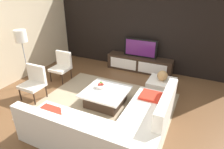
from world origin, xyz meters
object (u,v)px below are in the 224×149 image
object	(u,v)px
media_console	(139,64)
sectional_couch	(111,126)
accent_chair_near	(34,80)
decorative_ball	(162,76)
ottoman	(161,87)
accent_chair_far	(62,64)
floor_lamp	(21,40)
television	(140,48)
fruit_bowl	(101,86)
coffee_table	(106,97)

from	to	relation	value
media_console	sectional_couch	distance (m)	3.33
accent_chair_near	decorative_ball	world-z (taller)	accent_chair_near
sectional_couch	ottoman	distance (m)	2.14
accent_chair_far	decorative_ball	distance (m)	2.99
floor_lamp	sectional_couch	bearing A→B (deg)	-16.48
television	fruit_bowl	bearing A→B (deg)	-97.32
coffee_table	media_console	bearing A→B (deg)	87.51
sectional_couch	coffee_table	size ratio (longest dim) A/B	2.47
media_console	accent_chair_far	xyz separation A→B (m)	(-1.94, -1.63, 0.24)
accent_chair_near	accent_chair_far	xyz separation A→B (m)	(-0.04, 1.16, -0.00)
decorative_ball	fruit_bowl	bearing A→B (deg)	-142.59
sectional_couch	fruit_bowl	xyz separation A→B (m)	(-0.81, 1.09, 0.16)
floor_lamp	fruit_bowl	world-z (taller)	floor_lamp
accent_chair_near	fruit_bowl	bearing A→B (deg)	22.87
media_console	television	world-z (taller)	television
coffee_table	accent_chair_near	bearing A→B (deg)	-164.75
sectional_couch	accent_chair_near	xyz separation A→B (m)	(-2.43, 0.50, 0.22)
television	fruit_bowl	world-z (taller)	television
coffee_table	accent_chair_far	size ratio (longest dim) A/B	1.18
coffee_table	accent_chair_far	xyz separation A→B (m)	(-1.84, 0.67, 0.29)
television	coffee_table	world-z (taller)	television
television	sectional_couch	size ratio (longest dim) A/B	0.44
television	accent_chair_near	distance (m)	3.39
coffee_table	decorative_ball	distance (m)	1.60
coffee_table	accent_chair_far	distance (m)	1.98
ottoman	fruit_bowl	distance (m)	1.65
television	coffee_table	distance (m)	2.38
coffee_table	decorative_ball	world-z (taller)	decorative_ball
accent_chair_near	accent_chair_far	world-z (taller)	same
floor_lamp	decorative_ball	world-z (taller)	floor_lamp
floor_lamp	decorative_ball	size ratio (longest dim) A/B	5.95
coffee_table	television	bearing A→B (deg)	87.51
sectional_couch	floor_lamp	size ratio (longest dim) A/B	1.56
accent_chair_far	media_console	bearing A→B (deg)	47.40
television	fruit_bowl	size ratio (longest dim) A/B	3.93
sectional_couch	ottoman	bearing A→B (deg)	76.85
accent_chair_far	floor_lamp	bearing A→B (deg)	-123.89
media_console	television	size ratio (longest dim) A/B	1.98
accent_chair_far	fruit_bowl	bearing A→B (deg)	-11.39
sectional_couch	accent_chair_far	xyz separation A→B (m)	(-2.47, 1.66, 0.22)
media_console	decorative_ball	distance (m)	1.60
sectional_couch	television	bearing A→B (deg)	99.14
television	accent_chair_far	size ratio (longest dim) A/B	1.26
floor_lamp	accent_chair_far	world-z (taller)	floor_lamp
floor_lamp	fruit_bowl	distance (m)	2.50
coffee_table	ottoman	distance (m)	1.56
media_console	coffee_table	size ratio (longest dim) A/B	2.13
media_console	accent_chair_far	size ratio (longest dim) A/B	2.51
media_console	fruit_bowl	distance (m)	2.22
ottoman	fruit_bowl	size ratio (longest dim) A/B	2.50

